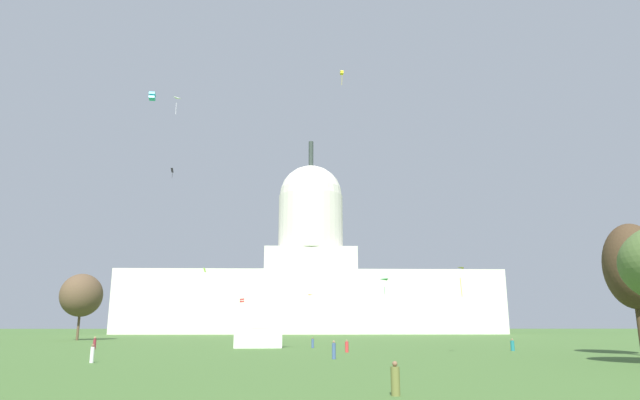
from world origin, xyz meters
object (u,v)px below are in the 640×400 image
(person_denim_back_left, at_px, (334,351))
(kite_green_low, at_px, (387,283))
(person_denim_lawn_far_right, at_px, (313,343))
(person_red_front_left, at_px, (347,347))
(capitol_building, at_px, (310,279))
(kite_lime_low, at_px, (205,270))
(kite_yellow_high, at_px, (342,73))
(tree_west_far, at_px, (81,295))
(kite_black_high, at_px, (172,171))
(person_maroon_near_tent, at_px, (95,344))
(tree_east_mid, at_px, (633,266))
(kite_cyan_mid, at_px, (152,96))
(event_tent, at_px, (258,325))
(kite_red_low, at_px, (242,300))
(person_white_front_right, at_px, (92,354))
(person_olive_front_center, at_px, (395,380))
(kite_orange_low, at_px, (309,297))
(kite_gold_low, at_px, (457,271))
(person_teal_deep_crowd, at_px, (512,345))
(kite_white_high, at_px, (176,101))

(person_denim_back_left, distance_m, kite_green_low, 38.75)
(person_denim_lawn_far_right, bearing_deg, person_red_front_left, -5.81)
(capitol_building, distance_m, kite_lime_low, 64.59)
(capitol_building, height_order, kite_yellow_high, capitol_building)
(tree_west_far, bearing_deg, kite_black_high, 17.95)
(person_denim_back_left, bearing_deg, person_maroon_near_tent, 111.73)
(tree_east_mid, height_order, kite_cyan_mid, kite_cyan_mid)
(event_tent, bearing_deg, person_red_front_left, -53.71)
(tree_east_mid, distance_m, kite_red_low, 99.30)
(person_white_front_right, height_order, kite_red_low, kite_red_low)
(person_olive_front_center, bearing_deg, capitol_building, -11.19)
(kite_orange_low, relative_size, kite_gold_low, 0.40)
(capitol_building, distance_m, person_red_front_left, 128.03)
(tree_east_mid, distance_m, kite_orange_low, 103.69)
(kite_cyan_mid, relative_size, kite_lime_low, 0.96)
(kite_red_low, bearing_deg, person_olive_front_center, 160.46)
(capitol_building, bearing_deg, tree_west_far, -124.54)
(person_teal_deep_crowd, height_order, kite_black_high, kite_black_high)
(tree_east_mid, relative_size, person_olive_front_center, 9.13)
(kite_lime_low, relative_size, kite_gold_low, 0.35)
(tree_west_far, bearing_deg, event_tent, -43.17)
(person_denim_lawn_far_right, distance_m, kite_cyan_mid, 41.68)
(event_tent, xyz_separation_m, tree_west_far, (-41.63, 39.06, 6.33))
(person_white_front_right, relative_size, person_olive_front_center, 1.01)
(kite_orange_low, distance_m, kite_red_low, 22.38)
(kite_green_low, bearing_deg, event_tent, 79.44)
(person_olive_front_center, distance_m, kite_cyan_mid, 61.00)
(person_denim_lawn_far_right, distance_m, kite_red_low, 66.89)
(kite_white_high, bearing_deg, person_red_front_left, 84.55)
(person_maroon_near_tent, relative_size, person_denim_lawn_far_right, 1.13)
(kite_green_low, distance_m, kite_gold_low, 27.70)
(kite_green_low, bearing_deg, kite_white_high, 25.40)
(capitol_building, distance_m, kite_orange_low, 37.73)
(person_denim_back_left, relative_size, person_red_front_left, 1.19)
(kite_cyan_mid, bearing_deg, kite_red_low, 80.63)
(person_denim_back_left, bearing_deg, person_red_front_left, 46.47)
(kite_green_low, height_order, kite_gold_low, kite_green_low)
(person_denim_lawn_far_right, relative_size, kite_black_high, 0.57)
(person_denim_back_left, relative_size, person_denim_lawn_far_right, 1.19)
(person_denim_back_left, xyz_separation_m, kite_orange_low, (-1.17, 102.62, 10.26))
(kite_white_high, xyz_separation_m, kite_gold_low, (47.17, -51.30, -43.21))
(kite_red_low, bearing_deg, kite_green_low, -179.95)
(event_tent, distance_m, person_red_front_left, 18.17)
(person_maroon_near_tent, bearing_deg, person_white_front_right, -16.43)
(person_white_front_right, bearing_deg, event_tent, 72.62)
(capitol_building, relative_size, tree_west_far, 9.52)
(event_tent, height_order, person_olive_front_center, event_tent)
(event_tent, distance_m, tree_west_far, 57.43)
(tree_west_far, xyz_separation_m, person_denim_lawn_far_right, (49.55, -40.35, -8.80))
(capitol_building, relative_size, person_denim_lawn_far_right, 90.76)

